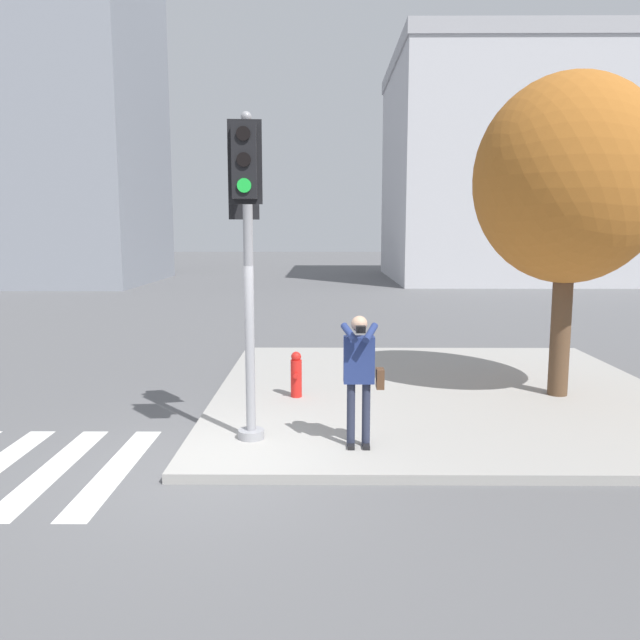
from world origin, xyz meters
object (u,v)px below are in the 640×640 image
at_px(traffic_signal_pole, 246,220).
at_px(fire_hydrant, 296,375).
at_px(person_photographer, 360,369).
at_px(street_tree, 569,181).

bearing_deg(traffic_signal_pole, fire_hydrant, 75.70).
relative_size(person_photographer, fire_hydrant, 2.21).
bearing_deg(fire_hydrant, traffic_signal_pole, -104.30).
bearing_deg(street_tree, person_photographer, -143.59).
height_order(traffic_signal_pole, fire_hydrant, traffic_signal_pole).
xyz_separation_m(traffic_signal_pole, person_photographer, (1.50, -0.31, -1.93)).
bearing_deg(person_photographer, traffic_signal_pole, 168.51).
xyz_separation_m(traffic_signal_pole, street_tree, (5.10, 2.35, 0.68)).
relative_size(person_photographer, street_tree, 0.32).
height_order(street_tree, fire_hydrant, street_tree).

